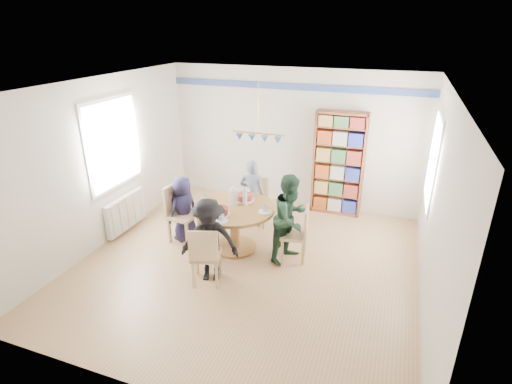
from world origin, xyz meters
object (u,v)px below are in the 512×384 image
at_px(dining_table, 235,218).
at_px(person_far, 252,193).
at_px(person_right, 291,218).
at_px(bookshelf, 339,165).
at_px(chair_far, 257,199).
at_px(chair_near, 205,254).
at_px(person_near, 210,240).
at_px(chair_left, 179,210).
at_px(chair_right, 299,231).
at_px(person_left, 183,209).
at_px(radiator, 126,212).

distance_m(dining_table, person_far, 0.88).
distance_m(dining_table, person_right, 0.93).
height_order(person_right, bookshelf, bookshelf).
xyz_separation_m(chair_far, chair_near, (-0.03, -2.04, 0.02)).
relative_size(person_near, bookshelf, 0.64).
relative_size(dining_table, chair_left, 1.31).
distance_m(chair_right, chair_near, 1.52).
xyz_separation_m(dining_table, chair_far, (0.03, 0.98, -0.08)).
bearing_deg(person_left, person_near, 65.29).
distance_m(chair_right, bookshelf, 2.01).
bearing_deg(chair_right, dining_table, -178.06).
bearing_deg(chair_far, chair_left, -135.18).
xyz_separation_m(chair_far, person_far, (-0.06, -0.10, 0.14)).
height_order(dining_table, person_far, person_far).
bearing_deg(chair_right, chair_left, -178.00).
height_order(chair_far, bookshelf, bookshelf).
xyz_separation_m(dining_table, chair_left, (-1.00, -0.04, -0.01)).
bearing_deg(dining_table, chair_far, 88.37).
bearing_deg(person_right, chair_far, 64.35).
bearing_deg(chair_near, chair_right, 45.89).
xyz_separation_m(radiator, dining_table, (2.06, 0.07, 0.21)).
bearing_deg(radiator, chair_near, -25.46).
height_order(chair_right, person_left, person_left).
bearing_deg(radiator, person_far, 25.24).
xyz_separation_m(person_left, person_far, (0.90, 0.87, 0.06)).
bearing_deg(person_near, dining_table, 74.44).
height_order(radiator, chair_near, chair_near).
bearing_deg(chair_near, person_right, 48.84).
bearing_deg(person_near, chair_left, 123.48).
bearing_deg(person_left, radiator, -66.31).
distance_m(radiator, person_near, 2.24).
relative_size(chair_far, person_far, 0.70).
relative_size(radiator, person_near, 0.79).
relative_size(chair_near, person_left, 0.80).
bearing_deg(person_far, chair_far, -131.84).
relative_size(radiator, chair_near, 1.10).
xyz_separation_m(dining_table, person_right, (0.92, 0.01, 0.15)).
distance_m(person_far, person_near, 1.79).
relative_size(chair_left, person_near, 0.79).
bearing_deg(radiator, bookshelf, 31.18).
height_order(chair_right, person_near, person_near).
xyz_separation_m(chair_near, bookshelf, (1.31, 3.02, 0.47)).
relative_size(chair_near, person_near, 0.72).
xyz_separation_m(chair_left, bookshelf, (2.31, 2.00, 0.43)).
height_order(person_left, bookshelf, bookshelf).
height_order(person_left, person_near, person_near).
bearing_deg(chair_near, person_near, 89.30).
height_order(chair_near, bookshelf, bookshelf).
distance_m(dining_table, chair_right, 1.06).
bearing_deg(person_far, person_left, 33.85).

